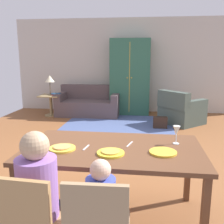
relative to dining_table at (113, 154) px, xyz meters
name	(u,v)px	position (x,y,z in m)	size (l,w,h in m)	color
ground_plane	(112,149)	(-0.27, 2.02, -0.70)	(6.60, 6.69, 0.02)	brown
back_wall	(126,66)	(-0.27, 5.41, 0.66)	(6.60, 0.10, 2.70)	beige
dining_table	(113,154)	(0.00, 0.00, 0.00)	(1.71, 0.99, 0.76)	brown
plate_near_man	(62,148)	(-0.47, -0.12, 0.08)	(0.25, 0.25, 0.02)	yellow
pizza_near_man	(62,147)	(-0.47, -0.12, 0.09)	(0.17, 0.17, 0.01)	tan
plate_near_child	(111,153)	(0.00, -0.18, 0.08)	(0.25, 0.25, 0.02)	yellow
pizza_near_child	(111,151)	(0.00, -0.18, 0.09)	(0.17, 0.17, 0.01)	gold
plate_near_woman	(163,152)	(0.47, -0.10, 0.08)	(0.25, 0.25, 0.02)	gold
wine_glass	(177,131)	(0.62, 0.18, 0.20)	(0.07, 0.07, 0.19)	silver
fork	(86,147)	(-0.26, -0.05, 0.07)	(0.02, 0.15, 0.01)	silver
knife	(130,144)	(0.15, 0.10, 0.07)	(0.01, 0.17, 0.01)	silver
dining_chair_man	(30,222)	(-0.48, -0.86, -0.20)	(0.45, 0.45, 0.87)	#AE814D
person_man	(41,206)	(-0.47, -0.68, -0.18)	(0.30, 0.41, 1.11)	#283941
person_child	(101,220)	(0.00, -0.69, -0.26)	(0.22, 0.29, 0.92)	#263646
area_rug	(119,123)	(-0.34, 3.84, -0.69)	(2.60, 1.80, 0.01)	#475887
couch	(89,104)	(-1.27, 4.70, -0.39)	(1.72, 0.86, 0.82)	#544344
armchair	(181,111)	(1.17, 4.00, -0.37)	(1.21, 1.21, 0.82)	#414E46
armoire	(130,77)	(-0.14, 5.02, 0.36)	(1.10, 0.59, 2.10)	#2B5E47
side_table	(51,102)	(-2.28, 4.44, -0.31)	(0.56, 0.56, 0.58)	#9F8758
table_lamp	(50,79)	(-2.28, 4.44, 0.32)	(0.26, 0.26, 0.54)	brown
book_lower	(56,95)	(-2.10, 4.41, -0.10)	(0.22, 0.16, 0.03)	maroon
book_upper	(56,94)	(-2.12, 4.43, -0.07)	(0.22, 0.16, 0.03)	navy
handbag	(160,122)	(0.66, 3.54, -0.56)	(0.32, 0.16, 0.26)	#302119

